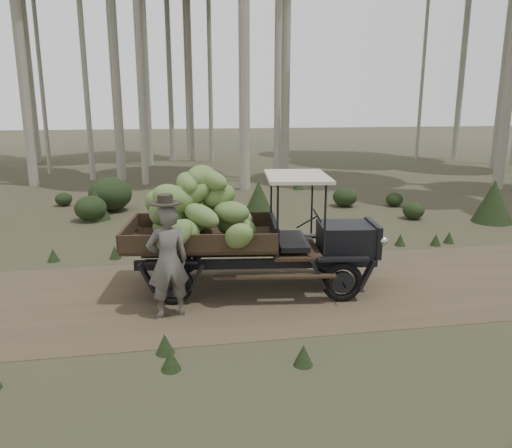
# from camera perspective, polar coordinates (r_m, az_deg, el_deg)

# --- Properties ---
(ground) EXTENTS (120.00, 120.00, 0.00)m
(ground) POSITION_cam_1_polar(r_m,az_deg,el_deg) (9.75, 7.69, -7.16)
(ground) COLOR #473D2B
(ground) RESTS_ON ground
(dirt_track) EXTENTS (70.00, 4.00, 0.01)m
(dirt_track) POSITION_cam_1_polar(r_m,az_deg,el_deg) (9.75, 7.70, -7.14)
(dirt_track) COLOR brown
(dirt_track) RESTS_ON ground
(banana_truck) EXTENTS (4.90, 2.50, 2.37)m
(banana_truck) POSITION_cam_1_polar(r_m,az_deg,el_deg) (9.19, -4.05, 0.74)
(banana_truck) COLOR black
(banana_truck) RESTS_ON ground
(farmer) EXTENTS (0.78, 0.61, 2.05)m
(farmer) POSITION_cam_1_polar(r_m,az_deg,el_deg) (8.22, -10.05, -4.09)
(farmer) COLOR #585551
(farmer) RESTS_ON ground
(undergrowth) EXTENTS (21.10, 23.46, 1.30)m
(undergrowth) POSITION_cam_1_polar(r_m,az_deg,el_deg) (8.60, 1.71, -6.13)
(undergrowth) COLOR #233319
(undergrowth) RESTS_ON ground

